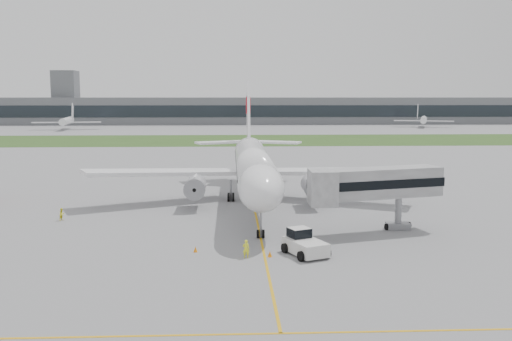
{
  "coord_description": "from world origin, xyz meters",
  "views": [
    {
      "loc": [
        -3.18,
        -75.19,
        15.4
      ],
      "look_at": [
        0.25,
        2.0,
        5.12
      ],
      "focal_mm": 40.0,
      "sensor_mm": 36.0,
      "label": 1
    }
  ],
  "objects_px": {
    "airliner": "(253,164)",
    "jet_bridge": "(369,184)",
    "pushback_tug": "(304,243)",
    "ground_crew_near": "(246,249)"
  },
  "relations": [
    {
      "from": "airliner",
      "to": "jet_bridge",
      "type": "distance_m",
      "value": 22.02
    },
    {
      "from": "jet_bridge",
      "to": "ground_crew_near",
      "type": "height_order",
      "value": "jet_bridge"
    },
    {
      "from": "airliner",
      "to": "jet_bridge",
      "type": "bearing_deg",
      "value": -56.57
    },
    {
      "from": "pushback_tug",
      "to": "jet_bridge",
      "type": "relative_size",
      "value": 0.34
    },
    {
      "from": "airliner",
      "to": "jet_bridge",
      "type": "relative_size",
      "value": 3.41
    },
    {
      "from": "pushback_tug",
      "to": "jet_bridge",
      "type": "xyz_separation_m",
      "value": [
        8.26,
        8.07,
        4.44
      ]
    },
    {
      "from": "ground_crew_near",
      "to": "airliner",
      "type": "bearing_deg",
      "value": -89.8
    },
    {
      "from": "pushback_tug",
      "to": "ground_crew_near",
      "type": "height_order",
      "value": "pushback_tug"
    },
    {
      "from": "pushback_tug",
      "to": "ground_crew_near",
      "type": "relative_size",
      "value": 3.03
    },
    {
      "from": "airliner",
      "to": "ground_crew_near",
      "type": "xyz_separation_m",
      "value": [
        -1.79,
        -27.5,
        -4.77
      ]
    }
  ]
}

